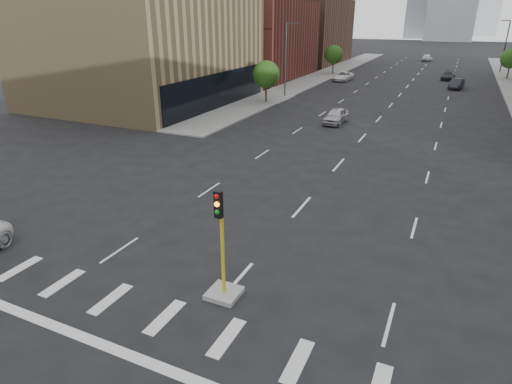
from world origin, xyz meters
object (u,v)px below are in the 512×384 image
Objects in this scene: car_mid_right at (456,84)px; car_deep_right at (448,76)px; car_distant at (427,57)px; car_near_left at (336,116)px; median_traffic_signal at (223,274)px; car_far_left at (343,76)px.

car_mid_right is 0.96× the size of car_deep_right.
car_mid_right is 9.66m from car_deep_right.
car_distant is (-5.86, 31.10, 0.14)m from car_deep_right.
car_near_left is at bearing -93.08° from car_distant.
median_traffic_signal is at bearing -90.27° from car_distant.
car_near_left is 38.57m from car_deep_right.
car_near_left is at bearing 96.92° from median_traffic_signal.
car_far_left is at bearing -175.95° from car_mid_right.
car_far_left is 1.08× the size of car_distant.
car_deep_right is at bearing 78.58° from car_near_left.
car_far_left is 17.53m from car_deep_right.
car_deep_right is at bearing 32.67° from car_far_left.
car_far_left is 1.12× the size of car_deep_right.
median_traffic_signal is 0.93× the size of car_distant.
median_traffic_signal reaches higher than car_near_left.
car_far_left is at bearing 104.56° from car_near_left.
car_mid_right reaches higher than car_deep_right.
car_near_left reaches higher than car_far_left.
median_traffic_signal reaches higher than car_distant.
car_near_left is at bearing -98.37° from car_deep_right.
car_far_left is at bearing -147.02° from car_deep_right.
car_mid_right is (10.22, 28.02, -0.02)m from car_near_left.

